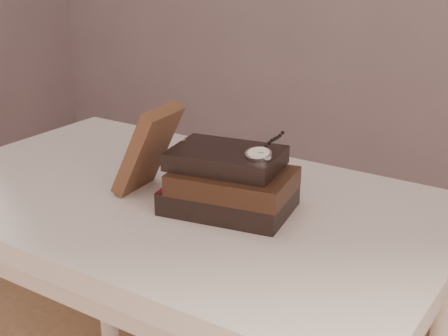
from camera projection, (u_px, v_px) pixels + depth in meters
The scene contains 5 objects.
table at pixel (177, 239), 1.19m from camera, with size 1.00×0.60×0.75m.
book_stack at pixel (230, 183), 1.08m from camera, with size 0.24×0.18×0.11m.
journal at pixel (148, 149), 1.14m from camera, with size 0.03×0.11×0.17m, color #3E2517.
pocket_watch at pixel (260, 153), 1.03m from camera, with size 0.05×0.15×0.02m.
eyeglasses at pixel (206, 158), 1.17m from camera, with size 0.11×0.12×0.04m.
Camera 1 is at (0.66, -0.49, 1.20)m, focal length 50.55 mm.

